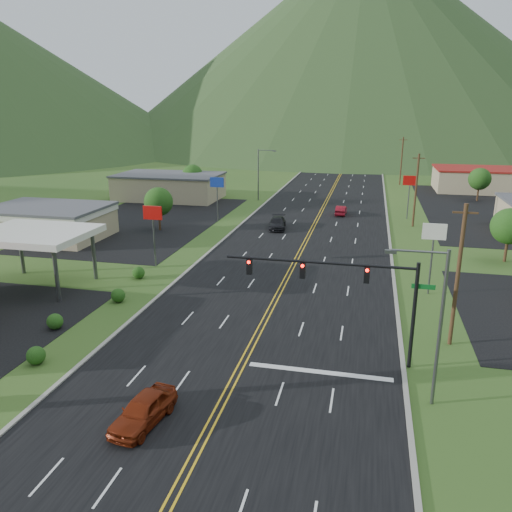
% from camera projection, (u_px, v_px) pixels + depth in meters
% --- Properties ---
extents(ground, '(500.00, 500.00, 0.00)m').
position_uv_depth(ground, '(172.00, 500.00, 21.15)').
color(ground, '#284B1A').
rests_on(ground, ground).
extents(road, '(20.00, 460.00, 0.04)m').
position_uv_depth(road, '(172.00, 500.00, 21.15)').
color(road, black).
rests_on(road, ground).
extents(traffic_signal, '(13.10, 0.43, 7.00)m').
position_uv_depth(traffic_signal, '(350.00, 284.00, 31.30)').
color(traffic_signal, black).
rests_on(traffic_signal, ground).
extents(streetlight_east, '(3.28, 0.25, 9.00)m').
position_uv_depth(streetlight_east, '(435.00, 318.00, 26.61)').
color(streetlight_east, '#59595E').
rests_on(streetlight_east, ground).
extents(streetlight_west, '(3.28, 0.25, 9.00)m').
position_uv_depth(streetlight_west, '(260.00, 171.00, 87.53)').
color(streetlight_west, '#59595E').
rests_on(streetlight_west, ground).
extents(gas_canopy, '(10.00, 8.00, 5.30)m').
position_uv_depth(gas_canopy, '(34.00, 235.00, 45.01)').
color(gas_canopy, white).
rests_on(gas_canopy, ground).
extents(building_west_mid, '(14.40, 10.40, 4.10)m').
position_uv_depth(building_west_mid, '(48.00, 220.00, 62.84)').
color(building_west_mid, tan).
rests_on(building_west_mid, ground).
extents(building_west_far, '(18.40, 11.40, 4.50)m').
position_uv_depth(building_west_far, '(169.00, 186.00, 90.00)').
color(building_west_far, tan).
rests_on(building_west_far, ground).
extents(building_east_far, '(16.40, 12.40, 4.50)m').
position_uv_depth(building_east_far, '(478.00, 179.00, 98.54)').
color(building_east_far, tan).
rests_on(building_east_far, ground).
extents(pole_sign_west_a, '(2.00, 0.18, 6.40)m').
position_uv_depth(pole_sign_west_a, '(153.00, 219.00, 50.71)').
color(pole_sign_west_a, '#59595E').
rests_on(pole_sign_west_a, ground).
extents(pole_sign_west_b, '(2.00, 0.18, 6.40)m').
position_uv_depth(pole_sign_west_b, '(217.00, 187.00, 71.26)').
color(pole_sign_west_b, '#59595E').
rests_on(pole_sign_west_b, ground).
extents(pole_sign_east_a, '(2.00, 0.18, 6.40)m').
position_uv_depth(pole_sign_east_a, '(434.00, 239.00, 43.06)').
color(pole_sign_east_a, '#59595E').
rests_on(pole_sign_east_a, ground).
extents(pole_sign_east_b, '(2.00, 0.18, 6.40)m').
position_uv_depth(pole_sign_east_b, '(410.00, 185.00, 72.94)').
color(pole_sign_east_b, '#59595E').
rests_on(pole_sign_east_b, ground).
extents(tree_west_a, '(3.84, 3.84, 5.82)m').
position_uv_depth(tree_west_a, '(159.00, 202.00, 66.34)').
color(tree_west_a, '#382314').
rests_on(tree_west_a, ground).
extents(tree_west_b, '(3.84, 3.84, 5.82)m').
position_uv_depth(tree_west_b, '(192.00, 175.00, 92.62)').
color(tree_west_b, '#382314').
rests_on(tree_west_b, ground).
extents(tree_east_a, '(3.84, 3.84, 5.82)m').
position_uv_depth(tree_east_a, '(510.00, 226.00, 52.67)').
color(tree_east_a, '#382314').
rests_on(tree_east_a, ground).
extents(tree_east_b, '(3.84, 3.84, 5.82)m').
position_uv_depth(tree_east_b, '(480.00, 179.00, 87.30)').
color(tree_east_b, '#382314').
rests_on(tree_east_b, ground).
extents(utility_pole_a, '(1.60, 0.28, 10.00)m').
position_uv_depth(utility_pole_a, '(458.00, 275.00, 33.59)').
color(utility_pole_a, '#382314').
rests_on(utility_pole_a, ground).
extents(utility_pole_b, '(1.60, 0.28, 10.00)m').
position_uv_depth(utility_pole_b, '(416.00, 190.00, 68.14)').
color(utility_pole_b, '#382314').
rests_on(utility_pole_b, ground).
extents(utility_pole_c, '(1.60, 0.28, 10.00)m').
position_uv_depth(utility_pole_c, '(402.00, 161.00, 105.50)').
color(utility_pole_c, '#382314').
rests_on(utility_pole_c, ground).
extents(utility_pole_d, '(1.60, 0.28, 10.00)m').
position_uv_depth(utility_pole_d, '(395.00, 147.00, 142.85)').
color(utility_pole_d, '#382314').
rests_on(utility_pole_d, ground).
extents(mountain_n, '(220.00, 220.00, 85.00)m').
position_uv_depth(mountain_n, '(362.00, 43.00, 214.40)').
color(mountain_n, '#21401D').
rests_on(mountain_n, ground).
extents(car_red_near, '(2.51, 4.79, 1.55)m').
position_uv_depth(car_red_near, '(143.00, 411.00, 26.00)').
color(car_red_near, maroon).
rests_on(car_red_near, ground).
extents(car_dark_mid, '(2.80, 5.49, 1.53)m').
position_uv_depth(car_dark_mid, '(278.00, 224.00, 67.89)').
color(car_dark_mid, black).
rests_on(car_dark_mid, ground).
extents(car_red_far, '(1.59, 4.29, 1.40)m').
position_uv_depth(car_red_far, '(341.00, 210.00, 76.80)').
color(car_red_far, maroon).
rests_on(car_red_far, ground).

